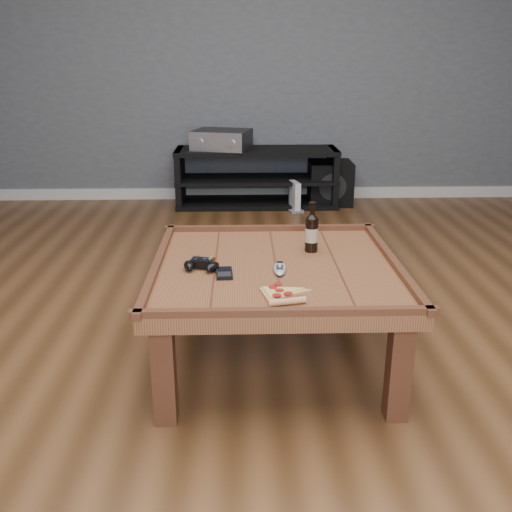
{
  "coord_description": "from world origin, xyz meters",
  "views": [
    {
      "loc": [
        -0.14,
        -2.2,
        1.27
      ],
      "look_at": [
        -0.08,
        -0.09,
        0.52
      ],
      "focal_mm": 40.0,
      "sensor_mm": 36.0,
      "label": 1
    }
  ],
  "objects_px": {
    "coffee_table": "(276,278)",
    "subwoofer": "(330,183)",
    "remote_control": "(280,268)",
    "av_receiver": "(222,140)",
    "pizza_slice": "(281,294)",
    "beer_bottle": "(312,232)",
    "media_console": "(257,178)",
    "game_console": "(295,198)",
    "game_controller": "(201,265)",
    "smartphone": "(224,273)"
  },
  "relations": [
    {
      "from": "coffee_table",
      "to": "av_receiver",
      "type": "relative_size",
      "value": 1.9
    },
    {
      "from": "pizza_slice",
      "to": "av_receiver",
      "type": "xyz_separation_m",
      "value": [
        -0.3,
        3.07,
        0.12
      ]
    },
    {
      "from": "coffee_table",
      "to": "av_receiver",
      "type": "height_order",
      "value": "av_receiver"
    },
    {
      "from": "game_console",
      "to": "game_controller",
      "type": "bearing_deg",
      "value": -116.19
    },
    {
      "from": "media_console",
      "to": "pizza_slice",
      "type": "bearing_deg",
      "value": -90.05
    },
    {
      "from": "subwoofer",
      "to": "coffee_table",
      "type": "bearing_deg",
      "value": -102.2
    },
    {
      "from": "beer_bottle",
      "to": "subwoofer",
      "type": "distance_m",
      "value": 2.7
    },
    {
      "from": "pizza_slice",
      "to": "game_console",
      "type": "distance_m",
      "value": 2.91
    },
    {
      "from": "av_receiver",
      "to": "game_console",
      "type": "relative_size",
      "value": 2.16
    },
    {
      "from": "remote_control",
      "to": "av_receiver",
      "type": "height_order",
      "value": "av_receiver"
    },
    {
      "from": "game_controller",
      "to": "subwoofer",
      "type": "bearing_deg",
      "value": 81.96
    },
    {
      "from": "coffee_table",
      "to": "game_console",
      "type": "relative_size",
      "value": 4.1
    },
    {
      "from": "beer_bottle",
      "to": "game_console",
      "type": "xyz_separation_m",
      "value": [
        0.15,
        2.38,
        -0.42
      ]
    },
    {
      "from": "remote_control",
      "to": "subwoofer",
      "type": "distance_m",
      "value": 2.96
    },
    {
      "from": "game_controller",
      "to": "smartphone",
      "type": "distance_m",
      "value": 0.11
    },
    {
      "from": "coffee_table",
      "to": "subwoofer",
      "type": "bearing_deg",
      "value": 76.77
    },
    {
      "from": "av_receiver",
      "to": "subwoofer",
      "type": "distance_m",
      "value": 1.04
    },
    {
      "from": "game_controller",
      "to": "av_receiver",
      "type": "distance_m",
      "value": 2.79
    },
    {
      "from": "remote_control",
      "to": "smartphone",
      "type": "bearing_deg",
      "value": -166.29
    },
    {
      "from": "media_console",
      "to": "beer_bottle",
      "type": "xyz_separation_m",
      "value": [
        0.17,
        -2.58,
        0.29
      ]
    },
    {
      "from": "game_controller",
      "to": "game_console",
      "type": "relative_size",
      "value": 0.64
    },
    {
      "from": "smartphone",
      "to": "game_console",
      "type": "xyz_separation_m",
      "value": [
        0.53,
        2.66,
        -0.34
      ]
    },
    {
      "from": "coffee_table",
      "to": "media_console",
      "type": "bearing_deg",
      "value": 90.0
    },
    {
      "from": "remote_control",
      "to": "av_receiver",
      "type": "bearing_deg",
      "value": 100.36
    },
    {
      "from": "media_console",
      "to": "game_controller",
      "type": "bearing_deg",
      "value": -96.16
    },
    {
      "from": "media_console",
      "to": "game_console",
      "type": "bearing_deg",
      "value": -32.59
    },
    {
      "from": "game_controller",
      "to": "remote_control",
      "type": "height_order",
      "value": "game_controller"
    },
    {
      "from": "coffee_table",
      "to": "beer_bottle",
      "type": "height_order",
      "value": "beer_bottle"
    },
    {
      "from": "beer_bottle",
      "to": "remote_control",
      "type": "distance_m",
      "value": 0.3
    },
    {
      "from": "game_controller",
      "to": "subwoofer",
      "type": "distance_m",
      "value": 3.02
    },
    {
      "from": "game_controller",
      "to": "media_console",
      "type": "bearing_deg",
      "value": 94.44
    },
    {
      "from": "pizza_slice",
      "to": "remote_control",
      "type": "distance_m",
      "value": 0.25
    },
    {
      "from": "game_controller",
      "to": "av_receiver",
      "type": "xyz_separation_m",
      "value": [
        0.0,
        2.79,
        0.11
      ]
    },
    {
      "from": "subwoofer",
      "to": "game_console",
      "type": "height_order",
      "value": "subwoofer"
    },
    {
      "from": "game_controller",
      "to": "smartphone",
      "type": "height_order",
      "value": "game_controller"
    },
    {
      "from": "subwoofer",
      "to": "beer_bottle",
      "type": "bearing_deg",
      "value": -99.57
    },
    {
      "from": "game_controller",
      "to": "beer_bottle",
      "type": "bearing_deg",
      "value": 35.44
    },
    {
      "from": "coffee_table",
      "to": "remote_control",
      "type": "height_order",
      "value": "coffee_table"
    },
    {
      "from": "pizza_slice",
      "to": "beer_bottle",
      "type": "bearing_deg",
      "value": 58.32
    },
    {
      "from": "pizza_slice",
      "to": "subwoofer",
      "type": "relative_size",
      "value": 0.69
    },
    {
      "from": "coffee_table",
      "to": "av_receiver",
      "type": "distance_m",
      "value": 2.77
    },
    {
      "from": "game_controller",
      "to": "remote_control",
      "type": "bearing_deg",
      "value": 6.08
    },
    {
      "from": "beer_bottle",
      "to": "subwoofer",
      "type": "height_order",
      "value": "beer_bottle"
    },
    {
      "from": "smartphone",
      "to": "beer_bottle",
      "type": "bearing_deg",
      "value": 33.72
    },
    {
      "from": "coffee_table",
      "to": "smartphone",
      "type": "distance_m",
      "value": 0.25
    },
    {
      "from": "coffee_table",
      "to": "remote_control",
      "type": "distance_m",
      "value": 0.1
    },
    {
      "from": "remote_control",
      "to": "game_console",
      "type": "distance_m",
      "value": 2.66
    },
    {
      "from": "beer_bottle",
      "to": "pizza_slice",
      "type": "relative_size",
      "value": 0.83
    },
    {
      "from": "remote_control",
      "to": "av_receiver",
      "type": "xyz_separation_m",
      "value": [
        -0.31,
        2.82,
        0.12
      ]
    },
    {
      "from": "media_console",
      "to": "game_controller",
      "type": "distance_m",
      "value": 2.82
    }
  ]
}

